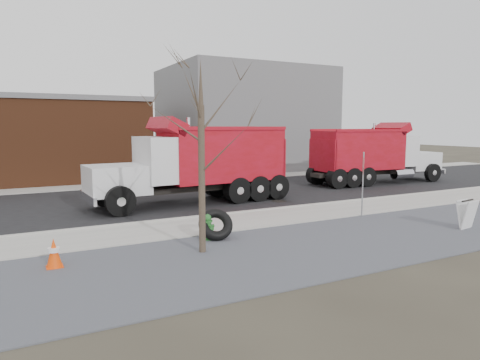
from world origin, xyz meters
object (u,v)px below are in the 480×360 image
fire_hydrant (208,228)px  dump_truck_red_b (199,160)px  sandwich_board (467,214)px  stop_sign (363,173)px  dump_truck_red_a (373,153)px  truck_tire (216,224)px

fire_hydrant → dump_truck_red_b: size_ratio=0.09×
sandwich_board → dump_truck_red_b: (-6.08, 8.82, 1.40)m
stop_sign → dump_truck_red_b: size_ratio=0.27×
sandwich_board → dump_truck_red_a: size_ratio=0.11×
truck_tire → sandwich_board: bearing=-18.8°
dump_truck_red_a → truck_tire: bearing=-149.1°
stop_sign → dump_truck_red_a: bearing=19.8°
fire_hydrant → sandwich_board: (8.23, -2.78, 0.15)m
dump_truck_red_a → dump_truck_red_b: 11.90m
truck_tire → dump_truck_red_b: (1.92, 6.10, 1.46)m
fire_hydrant → truck_tire: 0.26m
dump_truck_red_a → sandwich_board: bearing=-117.0°
fire_hydrant → stop_sign: stop_sign is taller
fire_hydrant → dump_truck_red_b: 6.59m
sandwich_board → fire_hydrant: bearing=153.1°
fire_hydrant → truck_tire: (0.23, -0.07, 0.10)m
stop_sign → sandwich_board: 3.75m
dump_truck_red_b → sandwich_board: bearing=120.6°
fire_hydrant → truck_tire: size_ratio=0.66×
truck_tire → dump_truck_red_b: bearing=72.6°
stop_sign → dump_truck_red_b: bearing=103.8°
stop_sign → dump_truck_red_a: (7.45, 7.05, 0.12)m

